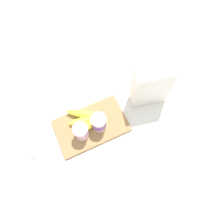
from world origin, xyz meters
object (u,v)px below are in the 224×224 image
(banana_bunch, at_px, (86,119))
(spoon, at_px, (40,157))
(cereal_box, at_px, (151,87))
(yogurt_cup_front, at_px, (99,123))
(yogurt_cup_back, at_px, (81,132))
(cutting_board, at_px, (91,126))

(banana_bunch, bearing_deg, spoon, 14.68)
(cereal_box, height_order, yogurt_cup_front, cereal_box)
(cereal_box, height_order, yogurt_cup_back, cereal_box)
(cereal_box, xyz_separation_m, spoon, (0.60, 0.06, -0.12))
(banana_bunch, bearing_deg, cereal_box, 177.96)
(cutting_board, height_order, cereal_box, cereal_box)
(cutting_board, xyz_separation_m, spoon, (0.27, 0.04, -0.00))
(banana_bunch, bearing_deg, cutting_board, 108.62)
(cutting_board, xyz_separation_m, yogurt_cup_front, (-0.04, 0.02, 0.06))
(cutting_board, distance_m, yogurt_cup_back, 0.08)
(cutting_board, height_order, banana_bunch, banana_bunch)
(spoon, bearing_deg, cutting_board, -171.93)
(yogurt_cup_front, height_order, yogurt_cup_back, yogurt_cup_front)
(cutting_board, height_order, yogurt_cup_front, yogurt_cup_front)
(yogurt_cup_back, height_order, banana_bunch, yogurt_cup_back)
(cutting_board, relative_size, cereal_box, 1.41)
(cereal_box, relative_size, spoon, 1.97)
(cereal_box, distance_m, yogurt_cup_front, 0.29)
(spoon, bearing_deg, cereal_box, -174.50)
(cereal_box, distance_m, banana_bunch, 0.34)
(cutting_board, bearing_deg, yogurt_cup_back, 25.46)
(yogurt_cup_front, bearing_deg, yogurt_cup_back, 2.51)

